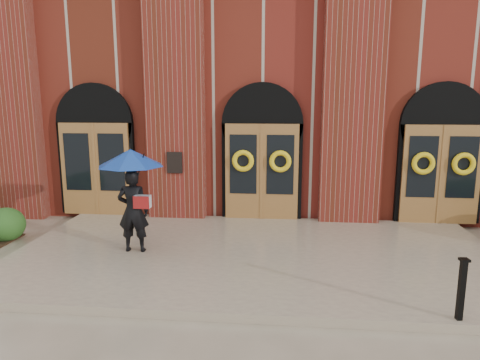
# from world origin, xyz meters

# --- Properties ---
(ground) EXTENTS (90.00, 90.00, 0.00)m
(ground) POSITION_xyz_m (0.00, 0.00, 0.00)
(ground) COLOR tan
(ground) RESTS_ON ground
(landing) EXTENTS (10.00, 5.30, 0.15)m
(landing) POSITION_xyz_m (0.00, 0.15, 0.07)
(landing) COLOR tan
(landing) RESTS_ON ground
(church_building) EXTENTS (16.20, 12.53, 7.00)m
(church_building) POSITION_xyz_m (0.00, 8.78, 3.50)
(church_building) COLOR maroon
(church_building) RESTS_ON ground
(man_with_umbrella) EXTENTS (1.43, 1.43, 2.13)m
(man_with_umbrella) POSITION_xyz_m (-2.51, -0.03, 1.64)
(man_with_umbrella) COLOR black
(man_with_umbrella) RESTS_ON landing
(metal_post) EXTENTS (0.14, 0.14, 0.92)m
(metal_post) POSITION_xyz_m (3.08, -2.35, 0.63)
(metal_post) COLOR black
(metal_post) RESTS_ON landing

